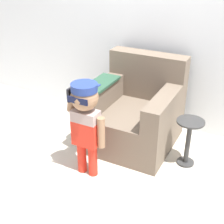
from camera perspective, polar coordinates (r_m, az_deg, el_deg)
The scene contains 5 objects.
ground_plane at distance 3.63m, azimuth 1.49°, elevation -6.67°, with size 10.00×10.00×0.00m, color beige.
wall_back at distance 3.83m, azimuth 7.32°, elevation 16.20°, with size 10.00×0.05×2.60m.
armchair at distance 3.62m, azimuth 4.31°, elevation -0.21°, with size 0.94×0.99×0.99m.
person_child at distance 2.93m, azimuth -4.84°, elevation -0.77°, with size 0.40×0.30×0.99m.
side_table at distance 3.32m, azimuth 13.82°, elevation -4.69°, with size 0.28×0.28×0.52m.
Camera 1 is at (1.29, -2.71, 2.05)m, focal length 50.00 mm.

